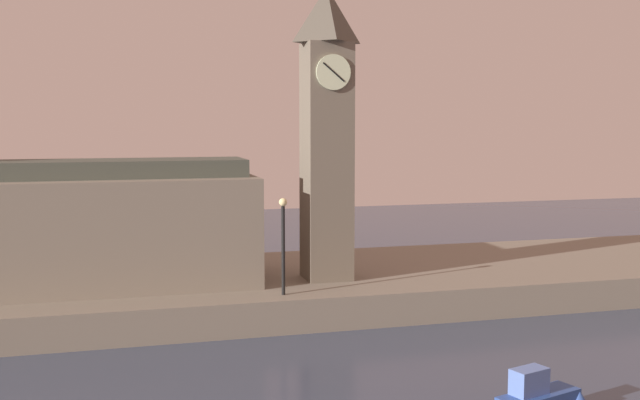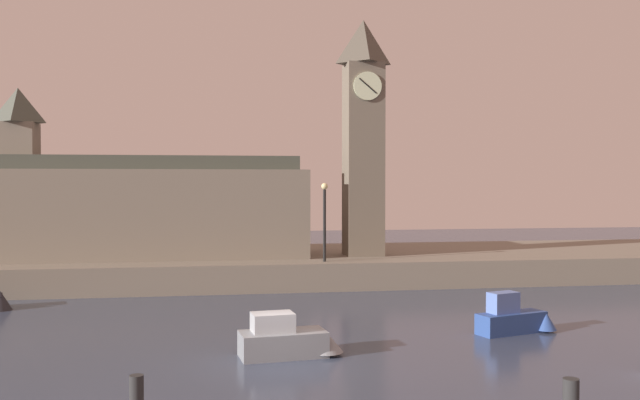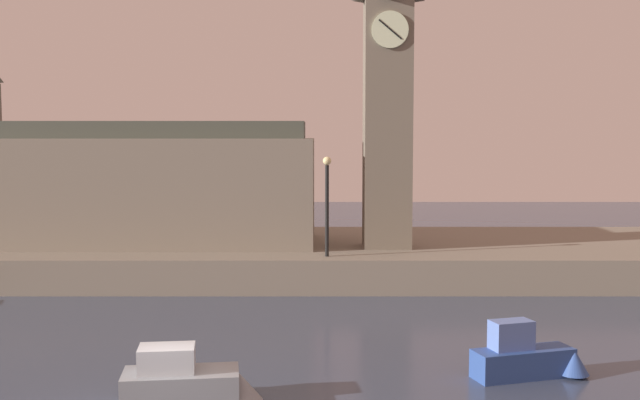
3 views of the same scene
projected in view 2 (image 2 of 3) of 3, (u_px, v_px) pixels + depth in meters
The scene contains 7 objects.
ground_plane at pixel (281, 364), 22.18m from camera, with size 120.00×120.00×0.00m, color #384256.
far_embankment at pixel (248, 266), 41.91m from camera, with size 70.00×12.00×1.50m, color slate.
clock_tower at pixel (363, 134), 40.84m from camera, with size 2.36×2.41×13.85m.
parliament_hall at pixel (148, 207), 40.25m from camera, with size 17.29×5.94×9.63m.
streetlamp at pixel (325, 213), 37.66m from camera, with size 0.36×0.36×4.27m.
boat_tour_blue at pixel (515, 319), 26.75m from camera, with size 3.42×1.70×1.59m.
boat_cruiser_grey at pixel (290, 340), 23.15m from camera, with size 3.60×1.68×1.48m.
Camera 2 is at (-2.22, -21.96, 5.83)m, focal length 38.95 mm.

